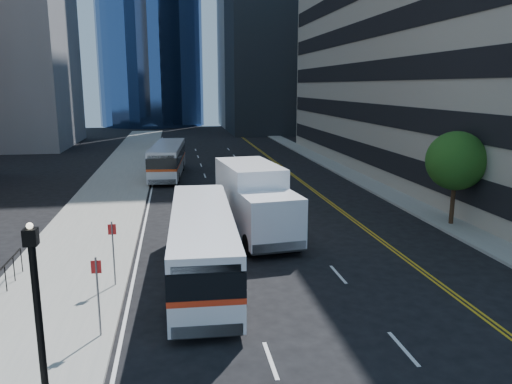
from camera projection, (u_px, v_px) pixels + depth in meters
ground at (342, 295)px, 18.53m from camera, size 160.00×160.00×0.00m
sidewalk_west at (120, 179)px, 40.99m from camera, size 5.00×90.00×0.15m
sidewalk_east at (347, 173)px, 44.06m from camera, size 2.00×90.00×0.15m
street_tree at (456, 161)px, 26.91m from camera, size 3.20×3.20×5.10m
lamp_post at (39, 317)px, 10.75m from camera, size 0.28×0.28×4.56m
bus_front at (202, 243)px, 19.74m from camera, size 2.70×10.87×2.78m
bus_rear at (168, 159)px, 42.59m from camera, size 3.17×10.74×2.73m
box_truck at (255, 200)px, 25.44m from camera, size 3.48×7.85×3.64m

